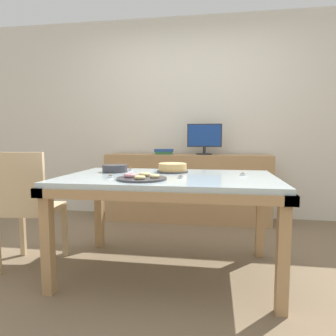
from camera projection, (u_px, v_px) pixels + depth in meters
name	position (u px, v px, depth m)	size (l,w,h in m)	color
ground_plane	(169.00, 272.00, 2.34)	(12.00, 12.00, 0.00)	#7A664C
wall_back	(190.00, 119.00, 3.98)	(8.00, 0.10, 2.60)	silver
dining_table	(169.00, 187.00, 2.27)	(1.61, 1.02, 0.76)	silver
chair	(27.00, 204.00, 2.36)	(0.47, 0.47, 0.94)	#D1B284
sideboard	(187.00, 188.00, 3.78)	(2.02, 0.44, 0.84)	tan
computer_monitor	(204.00, 139.00, 3.68)	(0.42, 0.20, 0.38)	#262628
book_stack	(164.00, 152.00, 3.78)	(0.25, 0.18, 0.06)	#2D6638
cake_chocolate_round	(173.00, 168.00, 2.49)	(0.26, 0.26, 0.07)	#333338
pastry_platter	(141.00, 178.00, 2.05)	(0.34, 0.34, 0.04)	#333338
plate_stack	(115.00, 168.00, 2.51)	(0.21, 0.21, 0.06)	#333338
tealight_centre	(181.00, 177.00, 2.11)	(0.04, 0.04, 0.04)	silver
tealight_left_edge	(243.00, 174.00, 2.27)	(0.04, 0.04, 0.04)	silver
tealight_right_edge	(131.00, 169.00, 2.62)	(0.04, 0.04, 0.04)	silver
tealight_near_cakes	(110.00, 176.00, 2.14)	(0.04, 0.04, 0.04)	silver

